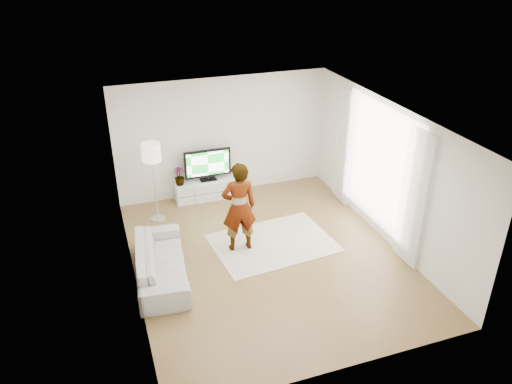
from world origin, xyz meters
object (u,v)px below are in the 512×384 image
object	(u,v)px
media_console	(209,189)
rug	(273,243)
television	(208,164)
floor_lamp	(152,156)
player	(239,207)
sofa	(161,262)

from	to	relation	value
media_console	rug	bearing A→B (deg)	-73.11
television	floor_lamp	distance (m)	1.61
floor_lamp	television	bearing A→B (deg)	26.14
television	floor_lamp	xyz separation A→B (m)	(-1.33, -0.65, 0.65)
rug	player	world-z (taller)	player
media_console	rug	xyz separation A→B (m)	(0.72, -2.36, -0.22)
television	player	world-z (taller)	player
television	sofa	xyz separation A→B (m)	(-1.59, -2.76, -0.54)
rug	player	xyz separation A→B (m)	(-0.69, 0.05, 0.92)
rug	media_console	bearing A→B (deg)	106.89
player	floor_lamp	world-z (taller)	player
television	player	size ratio (longest dim) A/B	0.59
television	rug	bearing A→B (deg)	-73.30
media_console	sofa	distance (m)	3.16
rug	sofa	size ratio (longest dim) A/B	1.09
player	sofa	size ratio (longest dim) A/B	0.85
television	rug	distance (m)	2.63
player	floor_lamp	size ratio (longest dim) A/B	1.03
television	player	xyz separation A→B (m)	(0.03, -2.33, 0.07)
media_console	sofa	world-z (taller)	sofa
media_console	sofa	size ratio (longest dim) A/B	0.74
media_console	floor_lamp	size ratio (longest dim) A/B	0.90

